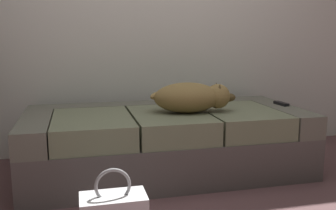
{
  "coord_description": "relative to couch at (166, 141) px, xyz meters",
  "views": [
    {
      "loc": [
        -0.62,
        -1.55,
        0.99
      ],
      "look_at": [
        0.0,
        1.0,
        0.51
      ],
      "focal_mm": 40.06,
      "sensor_mm": 36.0,
      "label": 1
    }
  ],
  "objects": [
    {
      "name": "tv_remote",
      "position": [
        0.93,
        0.0,
        0.24
      ],
      "size": [
        0.06,
        0.15,
        0.02
      ],
      "primitive_type": "cube",
      "rotation": [
        0.0,
        0.0,
        0.09
      ],
      "color": "black",
      "rests_on": "couch"
    },
    {
      "name": "dog_tan",
      "position": [
        0.16,
        -0.11,
        0.34
      ],
      "size": [
        0.63,
        0.32,
        0.21
      ],
      "color": "olive",
      "rests_on": "couch"
    },
    {
      "name": "couch",
      "position": [
        0.0,
        0.0,
        0.0
      ],
      "size": [
        2.01,
        0.94,
        0.46
      ],
      "color": "#544C49",
      "rests_on": "ground"
    }
  ]
}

